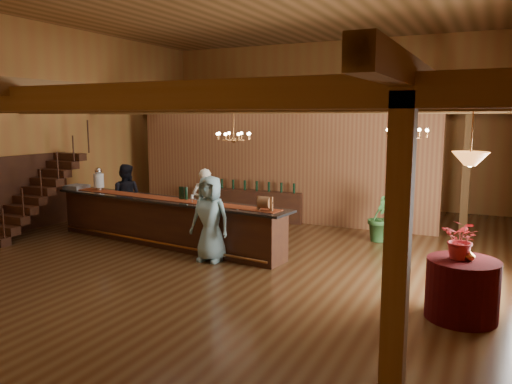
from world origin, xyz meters
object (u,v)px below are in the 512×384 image
at_px(beverage_dispenser, 99,179).
at_px(backbar_shelf, 251,205).
at_px(chandelier_left, 234,136).
at_px(bartender, 205,205).
at_px(tasting_bar, 164,221).
at_px(floor_plant, 382,217).
at_px(raffle_drum, 265,203).
at_px(guest, 210,219).
at_px(pendant_lamp, 470,159).
at_px(round_table, 462,289).
at_px(staff_second, 126,197).
at_px(chandelier_right, 407,133).

xyz_separation_m(beverage_dispenser, backbar_shelf, (2.84, 3.13, -0.95)).
bearing_deg(chandelier_left, bartender, 178.21).
xyz_separation_m(tasting_bar, floor_plant, (4.54, 2.52, 0.05)).
xyz_separation_m(raffle_drum, guest, (-1.11, -0.30, -0.38)).
relative_size(pendant_lamp, floor_plant, 0.74).
height_order(tasting_bar, round_table, tasting_bar).
bearing_deg(tasting_bar, chandelier_left, 33.16).
xyz_separation_m(tasting_bar, pendant_lamp, (6.61, -1.66, 1.84)).
bearing_deg(staff_second, raffle_drum, 144.59).
bearing_deg(round_table, pendant_lamp, 0.00).
height_order(backbar_shelf, round_table, round_table).
height_order(chandelier_left, pendant_lamp, same).
height_order(raffle_drum, chandelier_right, chandelier_right).
distance_m(backbar_shelf, chandelier_right, 5.83).
distance_m(beverage_dispenser, raffle_drum, 5.12).
bearing_deg(pendant_lamp, chandelier_right, 116.91).
bearing_deg(floor_plant, chandelier_right, -64.63).
bearing_deg(backbar_shelf, tasting_bar, -105.79).
distance_m(raffle_drum, pendant_lamp, 4.19).
relative_size(tasting_bar, bartender, 3.76).
height_order(round_table, floor_plant, floor_plant).
height_order(pendant_lamp, guest, pendant_lamp).
bearing_deg(backbar_shelf, beverage_dispenser, -138.93).
xyz_separation_m(beverage_dispenser, chandelier_left, (3.76, 0.40, 1.17)).
distance_m(chandelier_right, bartender, 4.97).
bearing_deg(round_table, floor_plant, 116.32).
bearing_deg(raffle_drum, tasting_bar, 172.12).
bearing_deg(floor_plant, raffle_drum, -121.22).
relative_size(beverage_dispenser, backbar_shelf, 0.19).
bearing_deg(pendant_lamp, staff_second, 163.43).
bearing_deg(bartender, guest, 108.35).
bearing_deg(backbar_shelf, chandelier_right, -34.77).
bearing_deg(beverage_dispenser, bartender, 8.21).
relative_size(round_table, guest, 0.58).
bearing_deg(guest, round_table, -11.84).
height_order(beverage_dispenser, guest, guest).
height_order(round_table, guest, guest).
height_order(tasting_bar, raffle_drum, raffle_drum).
xyz_separation_m(round_table, bartender, (-5.94, 2.41, 0.43)).
distance_m(tasting_bar, round_table, 6.81).
distance_m(beverage_dispenser, bartender, 3.02).
xyz_separation_m(round_table, chandelier_left, (-5.14, 2.38, 2.10)).
bearing_deg(pendant_lamp, round_table, 180.00).
distance_m(chandelier_left, floor_plant, 4.05).
bearing_deg(round_table, guest, 168.88).
bearing_deg(guest, beverage_dispenser, 164.90).
bearing_deg(round_table, beverage_dispenser, 167.42).
bearing_deg(round_table, chandelier_left, 155.09).
bearing_deg(raffle_drum, chandelier_left, 139.61).
relative_size(chandelier_right, floor_plant, 0.66).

